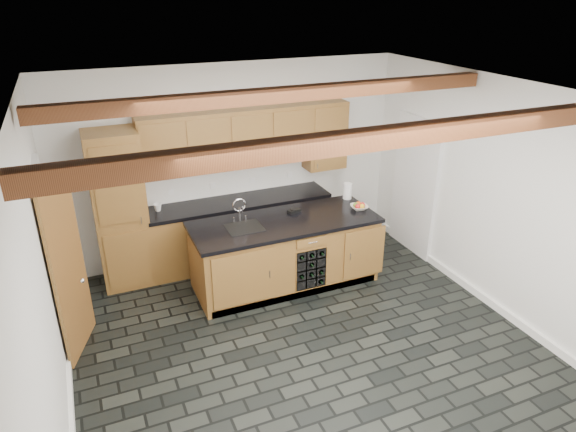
% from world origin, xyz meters
% --- Properties ---
extents(ground, '(5.00, 5.00, 0.00)m').
position_xyz_m(ground, '(0.00, 0.00, 0.00)').
color(ground, black).
rests_on(ground, ground).
extents(room_shell, '(5.01, 5.00, 5.00)m').
position_xyz_m(room_shell, '(-0.09, 0.53, 1.53)').
color(room_shell, white).
rests_on(room_shell, ground).
extents(back_cabinetry, '(3.65, 0.62, 2.20)m').
position_xyz_m(back_cabinetry, '(-0.38, 2.24, 0.98)').
color(back_cabinetry, olive).
rests_on(back_cabinetry, ground).
extents(island, '(2.48, 0.96, 0.93)m').
position_xyz_m(island, '(0.31, 1.28, 0.46)').
color(island, olive).
rests_on(island, ground).
extents(faucet, '(0.45, 0.40, 0.34)m').
position_xyz_m(faucet, '(-0.25, 1.33, 0.96)').
color(faucet, black).
rests_on(faucet, island).
extents(kitchen_scale, '(0.19, 0.14, 0.05)m').
position_xyz_m(kitchen_scale, '(0.52, 1.50, 0.96)').
color(kitchen_scale, black).
rests_on(kitchen_scale, island).
extents(fruit_bowl, '(0.28, 0.28, 0.06)m').
position_xyz_m(fruit_bowl, '(1.38, 1.24, 0.96)').
color(fruit_bowl, silver).
rests_on(fruit_bowl, island).
extents(fruit_cluster, '(0.16, 0.17, 0.07)m').
position_xyz_m(fruit_cluster, '(1.38, 1.24, 0.99)').
color(fruit_cluster, red).
rests_on(fruit_cluster, fruit_bowl).
extents(paper_towel, '(0.12, 0.12, 0.23)m').
position_xyz_m(paper_towel, '(1.42, 1.65, 1.05)').
color(paper_towel, white).
rests_on(paper_towel, island).
extents(mug, '(0.13, 0.13, 0.10)m').
position_xyz_m(mug, '(-1.16, 2.26, 0.98)').
color(mug, white).
rests_on(mug, back_cabinetry).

